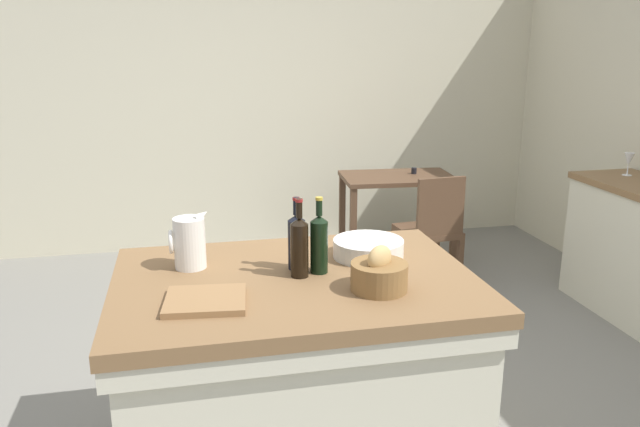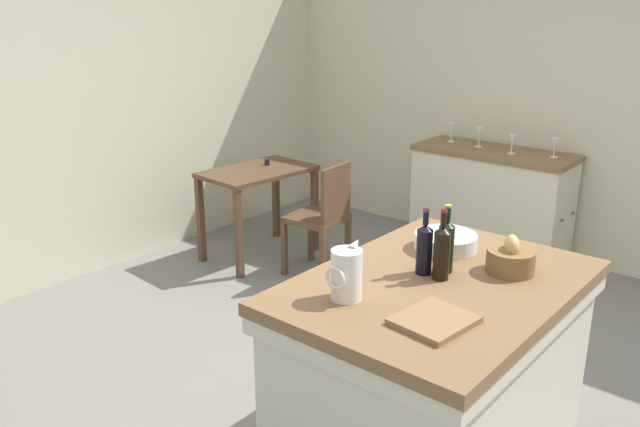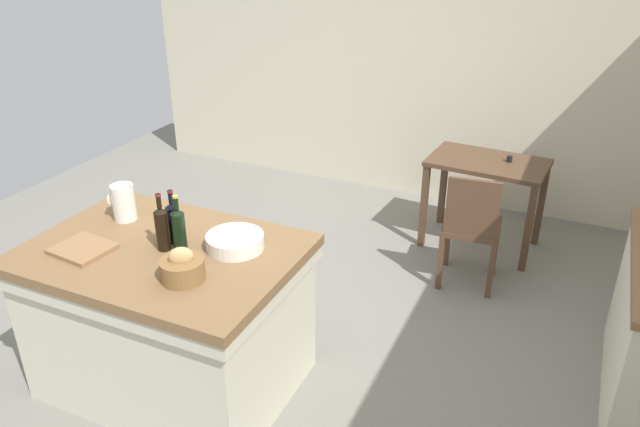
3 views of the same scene
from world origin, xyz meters
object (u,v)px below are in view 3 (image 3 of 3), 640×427
at_px(wine_bottle_green, 162,227).
at_px(writing_desk, 487,175).
at_px(wooden_chair, 471,226).
at_px(bread_basket, 182,268).
at_px(wine_bottle_amber, 173,222).
at_px(wine_bottle_dark, 179,229).
at_px(pitcher, 123,202).
at_px(cutting_board, 83,249).
at_px(island_table, 170,313).
at_px(wash_bowl, 235,242).

bearing_deg(wine_bottle_green, writing_desk, 62.45).
relative_size(writing_desk, wooden_chair, 1.05).
xyz_separation_m(bread_basket, wine_bottle_green, (-0.27, 0.20, 0.07)).
distance_m(wooden_chair, wine_bottle_amber, 2.18).
distance_m(wooden_chair, bread_basket, 2.26).
distance_m(wooden_chair, wine_bottle_dark, 2.18).
height_order(wooden_chair, wine_bottle_dark, wine_bottle_dark).
relative_size(pitcher, wine_bottle_green, 0.80).
bearing_deg(cutting_board, writing_desk, 57.84).
xyz_separation_m(writing_desk, wine_bottle_dark, (-1.18, -2.39, 0.40)).
relative_size(wine_bottle_amber, wine_bottle_green, 0.95).
distance_m(island_table, wine_bottle_green, 0.54).
distance_m(wooden_chair, pitcher, 2.38).
xyz_separation_m(writing_desk, bread_basket, (-0.99, -2.62, 0.33)).
relative_size(wash_bowl, bread_basket, 1.42).
xyz_separation_m(writing_desk, cutting_board, (-1.64, -2.61, 0.28)).
xyz_separation_m(wash_bowl, wine_bottle_dark, (-0.25, -0.14, 0.09)).
xyz_separation_m(cutting_board, wine_bottle_dark, (0.47, 0.22, 0.12)).
height_order(island_table, cutting_board, cutting_board).
xyz_separation_m(wooden_chair, bread_basket, (-1.03, -1.96, 0.47)).
xyz_separation_m(island_table, cutting_board, (-0.36, -0.19, 0.43)).
bearing_deg(wine_bottle_amber, cutting_board, -143.51).
distance_m(pitcher, cutting_board, 0.41).
relative_size(wooden_chair, wash_bowl, 2.90).
bearing_deg(writing_desk, cutting_board, -122.16).
bearing_deg(wine_bottle_amber, writing_desk, 61.63).
xyz_separation_m(wooden_chair, wash_bowl, (-0.96, -1.59, 0.45)).
xyz_separation_m(pitcher, bread_basket, (0.70, -0.40, -0.05)).
height_order(pitcher, cutting_board, pitcher).
xyz_separation_m(wash_bowl, bread_basket, (-0.07, -0.37, 0.02)).
bearing_deg(island_table, wine_bottle_green, 10.69).
bearing_deg(wine_bottle_green, bread_basket, -37.08).
relative_size(writing_desk, wash_bowl, 3.04).
bearing_deg(cutting_board, island_table, 27.88).
xyz_separation_m(pitcher, wine_bottle_green, (0.43, -0.20, 0.02)).
relative_size(wash_bowl, wine_bottle_green, 0.96).
height_order(island_table, wine_bottle_amber, wine_bottle_amber).
xyz_separation_m(island_table, pitcher, (-0.41, 0.20, 0.52)).
relative_size(island_table, wooden_chair, 1.61).
xyz_separation_m(wooden_chair, wine_bottle_green, (-1.30, -1.76, 0.54)).
bearing_deg(wine_bottle_dark, bread_basket, -51.61).
bearing_deg(pitcher, writing_desk, 52.75).
xyz_separation_m(wooden_chair, pitcher, (-1.73, -1.56, 0.52)).
relative_size(cutting_board, wine_bottle_green, 0.89).
height_order(writing_desk, wine_bottle_amber, wine_bottle_amber).
distance_m(wooden_chair, cutting_board, 2.61).
bearing_deg(wash_bowl, pitcher, 177.78).
distance_m(cutting_board, wine_bottle_amber, 0.49).
relative_size(pitcher, bread_basket, 1.18).
distance_m(pitcher, wine_bottle_amber, 0.45).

